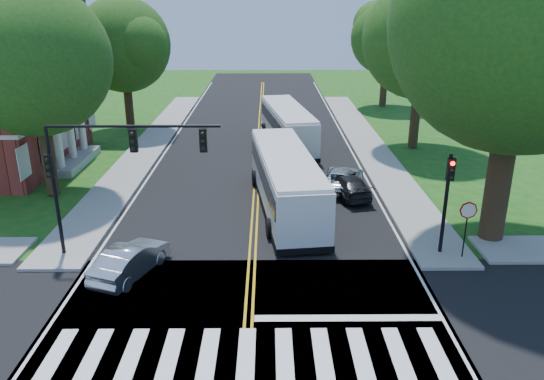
{
  "coord_description": "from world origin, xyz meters",
  "views": [
    {
      "loc": [
        0.71,
        -14.3,
        10.57
      ],
      "look_at": [
        0.87,
        8.21,
        2.4
      ],
      "focal_mm": 35.0,
      "sensor_mm": 36.0,
      "label": 1
    }
  ],
  "objects_px": {
    "signal_nw": "(107,160)",
    "bus_lead": "(286,180)",
    "suv": "(342,178)",
    "signal_ne": "(447,191)",
    "bus_follow": "(287,125)",
    "dark_sedan": "(348,186)",
    "hatchback": "(131,260)"
  },
  "relations": [
    {
      "from": "bus_lead",
      "to": "hatchback",
      "type": "bearing_deg",
      "value": 41.33
    },
    {
      "from": "signal_ne",
      "to": "dark_sedan",
      "type": "relative_size",
      "value": 1.06
    },
    {
      "from": "bus_lead",
      "to": "dark_sedan",
      "type": "height_order",
      "value": "bus_lead"
    },
    {
      "from": "signal_ne",
      "to": "signal_nw",
      "type": "bearing_deg",
      "value": -179.95
    },
    {
      "from": "bus_lead",
      "to": "suv",
      "type": "distance_m",
      "value": 4.69
    },
    {
      "from": "signal_nw",
      "to": "dark_sedan",
      "type": "height_order",
      "value": "signal_nw"
    },
    {
      "from": "hatchback",
      "to": "bus_follow",
      "type": "bearing_deg",
      "value": -88.25
    },
    {
      "from": "hatchback",
      "to": "dark_sedan",
      "type": "relative_size",
      "value": 0.96
    },
    {
      "from": "signal_nw",
      "to": "bus_lead",
      "type": "bearing_deg",
      "value": 36.5
    },
    {
      "from": "suv",
      "to": "bus_lead",
      "type": "bearing_deg",
      "value": 59.44
    },
    {
      "from": "signal_nw",
      "to": "bus_follow",
      "type": "relative_size",
      "value": 0.63
    },
    {
      "from": "signal_ne",
      "to": "bus_lead",
      "type": "xyz_separation_m",
      "value": [
        -6.58,
        5.52,
        -1.36
      ]
    },
    {
      "from": "bus_follow",
      "to": "dark_sedan",
      "type": "bearing_deg",
      "value": 96.46
    },
    {
      "from": "bus_follow",
      "to": "dark_sedan",
      "type": "xyz_separation_m",
      "value": [
        3.06,
        -11.19,
        -0.92
      ]
    },
    {
      "from": "signal_nw",
      "to": "suv",
      "type": "xyz_separation_m",
      "value": [
        10.87,
        8.62,
        -3.73
      ]
    },
    {
      "from": "signal_nw",
      "to": "bus_lead",
      "type": "xyz_separation_m",
      "value": [
        7.47,
        5.53,
        -2.77
      ]
    },
    {
      "from": "suv",
      "to": "dark_sedan",
      "type": "bearing_deg",
      "value": 116.73
    },
    {
      "from": "signal_nw",
      "to": "bus_follow",
      "type": "xyz_separation_m",
      "value": [
        8.01,
        18.58,
        -2.84
      ]
    },
    {
      "from": "bus_lead",
      "to": "hatchback",
      "type": "distance_m",
      "value": 9.71
    },
    {
      "from": "signal_nw",
      "to": "signal_ne",
      "type": "relative_size",
      "value": 1.62
    },
    {
      "from": "signal_ne",
      "to": "bus_follow",
      "type": "xyz_separation_m",
      "value": [
        -6.04,
        18.57,
        -1.43
      ]
    },
    {
      "from": "suv",
      "to": "signal_ne",
      "type": "bearing_deg",
      "value": 127.41
    },
    {
      "from": "bus_follow",
      "to": "suv",
      "type": "bearing_deg",
      "value": 97.15
    },
    {
      "from": "signal_nw",
      "to": "dark_sedan",
      "type": "xyz_separation_m",
      "value": [
        11.08,
        7.39,
        -3.77
      ]
    },
    {
      "from": "signal_ne",
      "to": "bus_lead",
      "type": "relative_size",
      "value": 0.37
    },
    {
      "from": "bus_lead",
      "to": "hatchback",
      "type": "relative_size",
      "value": 2.99
    },
    {
      "from": "bus_follow",
      "to": "dark_sedan",
      "type": "height_order",
      "value": "bus_follow"
    },
    {
      "from": "bus_lead",
      "to": "bus_follow",
      "type": "bearing_deg",
      "value": -99.12
    },
    {
      "from": "signal_nw",
      "to": "dark_sedan",
      "type": "relative_size",
      "value": 1.73
    },
    {
      "from": "suv",
      "to": "hatchback",
      "type": "bearing_deg",
      "value": 63.32
    },
    {
      "from": "hatchback",
      "to": "suv",
      "type": "xyz_separation_m",
      "value": [
        9.85,
        10.29,
        -0.02
      ]
    },
    {
      "from": "suv",
      "to": "dark_sedan",
      "type": "xyz_separation_m",
      "value": [
        0.21,
        -1.24,
        -0.03
      ]
    }
  ]
}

